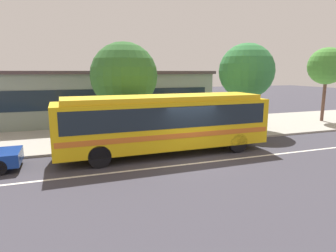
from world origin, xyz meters
TOP-DOWN VIEW (x-y plane):
  - ground_plane at (0.00, 0.00)m, footprint 120.00×120.00m
  - sidewalk_slab at (0.00, 6.57)m, footprint 60.00×8.00m
  - lane_stripe_center at (0.00, -0.80)m, footprint 56.00×0.16m
  - transit_bus at (-0.92, 1.22)m, footprint 10.63×2.69m
  - pedestrian_waiting_near_sign at (-2.97, 3.58)m, footprint 0.38×0.38m
  - street_tree_near_stop at (-2.10, 5.46)m, footprint 4.07×4.07m
  - street_tree_mid_block at (6.31, 5.02)m, footprint 3.78×3.78m
  - street_tree_far_end at (14.28, 5.75)m, footprint 2.92×2.92m
  - station_building at (-2.73, 12.91)m, footprint 17.70×7.86m

SIDE VIEW (x-z plane):
  - ground_plane at x=0.00m, z-range 0.00..0.00m
  - lane_stripe_center at x=0.00m, z-range 0.00..0.01m
  - sidewalk_slab at x=0.00m, z-range 0.00..0.12m
  - pedestrian_waiting_near_sign at x=-2.97m, z-range 0.26..1.92m
  - transit_bus at x=-0.92m, z-range 0.24..3.18m
  - station_building at x=-2.73m, z-range 0.01..4.17m
  - street_tree_near_stop at x=-2.10m, z-range 0.96..6.72m
  - street_tree_mid_block at x=6.31m, z-range 1.17..7.08m
  - street_tree_far_end at x=14.28m, z-range 1.58..7.47m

